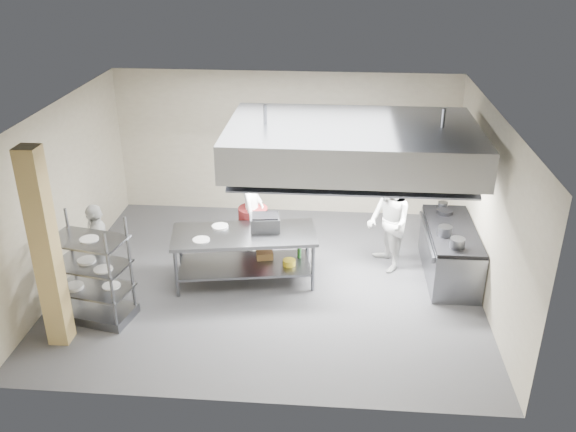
# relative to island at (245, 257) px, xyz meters

# --- Properties ---
(floor) EXTENTS (7.00, 7.00, 0.00)m
(floor) POSITION_rel_island_xyz_m (0.44, -0.00, -0.46)
(floor) COLOR #343437
(floor) RESTS_ON ground
(ceiling) EXTENTS (7.00, 7.00, 0.00)m
(ceiling) POSITION_rel_island_xyz_m (0.44, -0.00, 2.54)
(ceiling) COLOR silver
(ceiling) RESTS_ON wall_back
(wall_back) EXTENTS (7.00, 0.00, 7.00)m
(wall_back) POSITION_rel_island_xyz_m (0.44, 3.00, 1.04)
(wall_back) COLOR #ACA289
(wall_back) RESTS_ON ground
(wall_left) EXTENTS (0.00, 6.00, 6.00)m
(wall_left) POSITION_rel_island_xyz_m (-3.06, -0.00, 1.04)
(wall_left) COLOR #ACA289
(wall_left) RESTS_ON ground
(wall_right) EXTENTS (0.00, 6.00, 6.00)m
(wall_right) POSITION_rel_island_xyz_m (3.94, -0.00, 1.04)
(wall_right) COLOR #ACA289
(wall_right) RESTS_ON ground
(column) EXTENTS (0.30, 0.30, 3.00)m
(column) POSITION_rel_island_xyz_m (-2.46, -1.90, 1.04)
(column) COLOR tan
(column) RESTS_ON floor
(exhaust_hood) EXTENTS (4.00, 2.50, 0.60)m
(exhaust_hood) POSITION_rel_island_xyz_m (1.74, 0.40, 1.94)
(exhaust_hood) COLOR gray
(exhaust_hood) RESTS_ON ceiling
(hood_strip_a) EXTENTS (1.60, 0.12, 0.04)m
(hood_strip_a) POSITION_rel_island_xyz_m (0.84, 0.40, 1.62)
(hood_strip_a) COLOR white
(hood_strip_a) RESTS_ON exhaust_hood
(hood_strip_b) EXTENTS (1.60, 0.12, 0.04)m
(hood_strip_b) POSITION_rel_island_xyz_m (2.64, 0.40, 1.62)
(hood_strip_b) COLOR white
(hood_strip_b) RESTS_ON exhaust_hood
(wall_shelf) EXTENTS (1.50, 0.28, 0.04)m
(wall_shelf) POSITION_rel_island_xyz_m (2.24, 2.84, 1.04)
(wall_shelf) COLOR gray
(wall_shelf) RESTS_ON wall_back
(island) EXTENTS (2.53, 1.38, 0.91)m
(island) POSITION_rel_island_xyz_m (0.00, 0.00, 0.00)
(island) COLOR gray
(island) RESTS_ON floor
(island_worktop) EXTENTS (2.53, 1.38, 0.06)m
(island_worktop) POSITION_rel_island_xyz_m (0.00, 0.00, 0.42)
(island_worktop) COLOR gray
(island_worktop) RESTS_ON island
(island_undershelf) EXTENTS (2.33, 1.25, 0.04)m
(island_undershelf) POSITION_rel_island_xyz_m (0.00, 0.00, -0.16)
(island_undershelf) COLOR slate
(island_undershelf) RESTS_ON island
(pass_rack) EXTENTS (1.23, 0.87, 1.68)m
(pass_rack) POSITION_rel_island_xyz_m (-2.15, -1.28, 0.38)
(pass_rack) COLOR slate
(pass_rack) RESTS_ON floor
(cooking_range) EXTENTS (0.80, 2.00, 0.84)m
(cooking_range) POSITION_rel_island_xyz_m (3.52, 0.50, -0.04)
(cooking_range) COLOR slate
(cooking_range) RESTS_ON floor
(range_top) EXTENTS (0.78, 1.96, 0.06)m
(range_top) POSITION_rel_island_xyz_m (3.52, 0.50, 0.41)
(range_top) COLOR black
(range_top) RESTS_ON cooking_range
(chef_head) EXTENTS (0.47, 0.69, 1.86)m
(chef_head) POSITION_rel_island_xyz_m (0.02, 0.78, 0.48)
(chef_head) COLOR white
(chef_head) RESTS_ON floor
(chef_line) EXTENTS (0.91, 1.03, 1.78)m
(chef_line) POSITION_rel_island_xyz_m (2.44, 0.66, 0.43)
(chef_line) COLOR silver
(chef_line) RESTS_ON floor
(chef_plating) EXTENTS (0.69, 1.00, 1.58)m
(chef_plating) POSITION_rel_island_xyz_m (-2.31, -0.52, 0.34)
(chef_plating) COLOR silver
(chef_plating) RESTS_ON floor
(griddle) EXTENTS (0.53, 0.44, 0.24)m
(griddle) POSITION_rel_island_xyz_m (0.34, 0.19, 0.57)
(griddle) COLOR slate
(griddle) RESTS_ON island_worktop
(wicker_basket) EXTENTS (0.32, 0.25, 0.13)m
(wicker_basket) POSITION_rel_island_xyz_m (0.31, 0.23, -0.07)
(wicker_basket) COLOR olive
(wicker_basket) RESTS_ON island_undershelf
(stockpot) EXTENTS (0.23, 0.23, 0.16)m
(stockpot) POSITION_rel_island_xyz_m (3.34, 0.22, 0.53)
(stockpot) COLOR slate
(stockpot) RESTS_ON range_top
(plate_stack) EXTENTS (0.28, 0.28, 0.05)m
(plate_stack) POSITION_rel_island_xyz_m (-2.15, -1.28, 0.08)
(plate_stack) COLOR white
(plate_stack) RESTS_ON pass_rack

